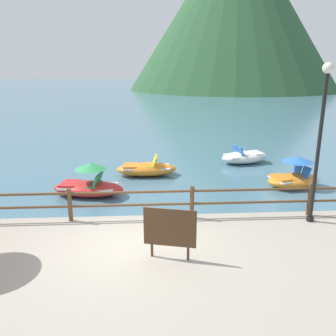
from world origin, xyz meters
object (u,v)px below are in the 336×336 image
object	(u,v)px
pedal_boat_4	(294,176)
sign_board	(170,228)
pedal_boat_2	(244,157)
lamp_post	(321,130)
pedal_boat_1	(146,169)
pedal_boat_3	(88,185)

from	to	relation	value
pedal_boat_4	sign_board	bearing A→B (deg)	-132.18
pedal_boat_2	sign_board	bearing A→B (deg)	-114.44
lamp_post	pedal_boat_1	bearing A→B (deg)	127.71
lamp_post	pedal_boat_3	world-z (taller)	lamp_post
lamp_post	sign_board	world-z (taller)	lamp_post
pedal_boat_1	pedal_boat_3	distance (m)	3.17
lamp_post	pedal_boat_3	bearing A→B (deg)	152.06
pedal_boat_3	sign_board	bearing A→B (deg)	-63.57
sign_board	pedal_boat_4	xyz separation A→B (m)	(5.26, 5.81, -0.71)
pedal_boat_2	lamp_post	bearing A→B (deg)	-91.83
pedal_boat_4	pedal_boat_2	bearing A→B (deg)	104.94
lamp_post	pedal_boat_2	xyz separation A→B (m)	(0.25, 7.68, -2.65)
pedal_boat_4	lamp_post	bearing A→B (deg)	-106.71
pedal_boat_1	sign_board	bearing A→B (deg)	-86.08
pedal_boat_4	pedal_boat_1	bearing A→B (deg)	162.17
sign_board	pedal_boat_4	bearing A→B (deg)	47.82
pedal_boat_1	pedal_boat_3	world-z (taller)	pedal_boat_3
pedal_boat_4	pedal_boat_3	bearing A→B (deg)	-176.31
pedal_boat_3	pedal_boat_4	size ratio (longest dim) A/B	1.16
pedal_boat_2	pedal_boat_3	distance (m)	8.07
lamp_post	pedal_boat_4	distance (m)	4.93
lamp_post	pedal_boat_4	bearing A→B (deg)	73.29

